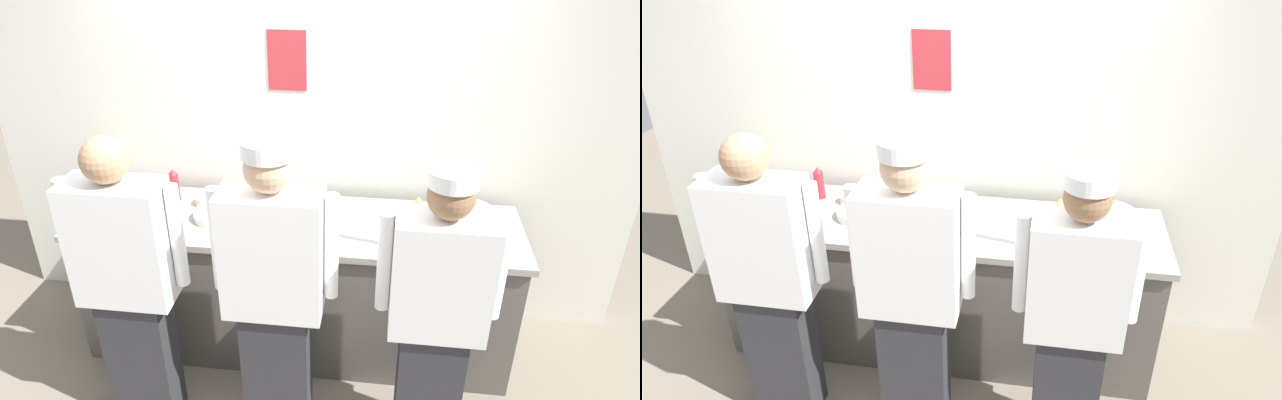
# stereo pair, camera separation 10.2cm
# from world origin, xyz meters

# --- Properties ---
(ground_plane) EXTENTS (9.00, 9.00, 0.00)m
(ground_plane) POSITION_xyz_m (0.00, 0.00, 0.00)
(ground_plane) COLOR slate
(wall_back) EXTENTS (4.16, 0.11, 2.69)m
(wall_back) POSITION_xyz_m (-0.00, 0.85, 1.34)
(wall_back) COLOR silver
(wall_back) RESTS_ON ground
(prep_counter) EXTENTS (2.65, 0.70, 0.93)m
(prep_counter) POSITION_xyz_m (0.00, 0.37, 0.47)
(prep_counter) COLOR #56514C
(prep_counter) RESTS_ON ground
(chef_near_left) EXTENTS (0.62, 0.24, 1.69)m
(chef_near_left) POSITION_xyz_m (-0.74, -0.30, 0.89)
(chef_near_left) COLOR #2D2D33
(chef_near_left) RESTS_ON ground
(chef_center) EXTENTS (0.62, 0.24, 1.72)m
(chef_center) POSITION_xyz_m (0.01, -0.31, 0.92)
(chef_center) COLOR #2D2D33
(chef_center) RESTS_ON ground
(chef_far_right) EXTENTS (0.59, 0.24, 1.63)m
(chef_far_right) POSITION_xyz_m (0.79, -0.31, 0.87)
(chef_far_right) COLOR #2D2D33
(chef_far_right) RESTS_ON ground
(plate_stack_front) EXTENTS (0.25, 0.25, 0.05)m
(plate_stack_front) POSITION_xyz_m (-0.48, 0.34, 0.95)
(plate_stack_front) COLOR white
(plate_stack_front) RESTS_ON prep_counter
(plate_stack_rear) EXTENTS (0.25, 0.25, 0.06)m
(plate_stack_rear) POSITION_xyz_m (-0.96, 0.44, 0.96)
(plate_stack_rear) COLOR white
(plate_stack_rear) RESTS_ON prep_counter
(mixing_bowl_steel) EXTENTS (0.38, 0.38, 0.11)m
(mixing_bowl_steel) POSITION_xyz_m (0.97, 0.41, 0.98)
(mixing_bowl_steel) COLOR #B7BABF
(mixing_bowl_steel) RESTS_ON prep_counter
(sheet_tray) EXTENTS (0.47, 0.40, 0.02)m
(sheet_tray) POSITION_xyz_m (0.35, 0.36, 0.94)
(sheet_tray) COLOR #B7BABF
(sheet_tray) RESTS_ON prep_counter
(squeeze_bottle_primary) EXTENTS (0.06, 0.06, 0.18)m
(squeeze_bottle_primary) POSITION_xyz_m (-0.23, 0.41, 1.01)
(squeeze_bottle_primary) COLOR #56A333
(squeeze_bottle_primary) RESTS_ON prep_counter
(squeeze_bottle_secondary) EXTENTS (0.05, 0.05, 0.21)m
(squeeze_bottle_secondary) POSITION_xyz_m (0.71, 0.37, 1.03)
(squeeze_bottle_secondary) COLOR #E5E066
(squeeze_bottle_secondary) RESTS_ON prep_counter
(squeeze_bottle_spare) EXTENTS (0.06, 0.06, 0.21)m
(squeeze_bottle_spare) POSITION_xyz_m (-0.80, 0.54, 1.03)
(squeeze_bottle_spare) COLOR red
(squeeze_bottle_spare) RESTS_ON prep_counter
(ramekin_yellow_sauce) EXTENTS (0.10, 0.10, 0.05)m
(ramekin_yellow_sauce) POSITION_xyz_m (-0.60, 0.50, 0.95)
(ramekin_yellow_sauce) COLOR white
(ramekin_yellow_sauce) RESTS_ON prep_counter
(ramekin_orange_sauce) EXTENTS (0.10, 0.10, 0.04)m
(ramekin_orange_sauce) POSITION_xyz_m (0.64, 0.17, 0.95)
(ramekin_orange_sauce) COLOR white
(ramekin_orange_sauce) RESTS_ON prep_counter
(ramekin_red_sauce) EXTENTS (0.09, 0.09, 0.04)m
(ramekin_red_sauce) POSITION_xyz_m (0.72, 0.56, 0.95)
(ramekin_red_sauce) COLOR white
(ramekin_red_sauce) RESTS_ON prep_counter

